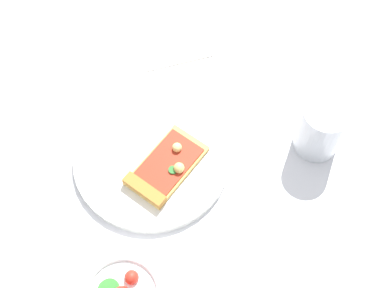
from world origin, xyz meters
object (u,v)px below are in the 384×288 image
Objects in this scene: plate at (152,158)px; soda_glass at (321,129)px; paper_napkin at (167,36)px; pizza_slice_main at (164,170)px.

plate is 2.55× the size of soda_glass.
soda_glass is 0.73× the size of paper_napkin.
paper_napkin is (-0.07, -0.29, -0.02)m from pizza_slice_main.
plate is at bearing 72.00° from paper_napkin.
paper_napkin is at bearing -56.12° from soda_glass.
plate is 1.86× the size of paper_napkin.
soda_glass is at bearing 172.55° from plate.
pizza_slice_main is 1.08× the size of paper_napkin.
paper_napkin is at bearing -108.00° from plate.
soda_glass is (-0.28, 0.04, 0.04)m from plate.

